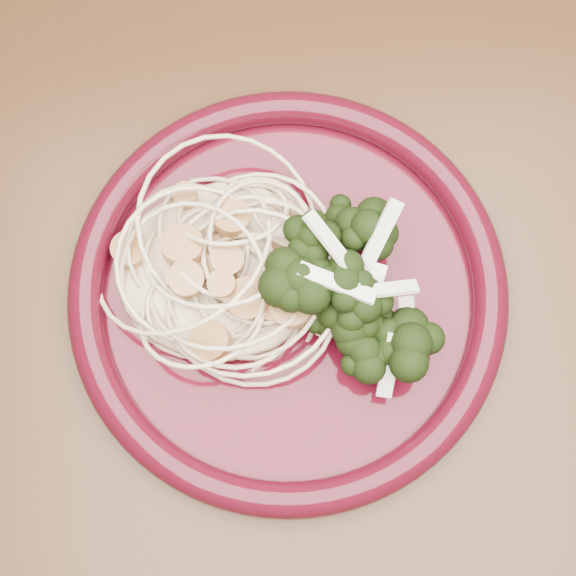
# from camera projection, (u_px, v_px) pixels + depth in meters

# --- Properties ---
(dining_table) EXTENTS (1.20, 0.80, 0.75)m
(dining_table) POSITION_uv_depth(u_px,v_px,m) (274.00, 375.00, 0.63)
(dining_table) COLOR #472814
(dining_table) RESTS_ON ground
(dinner_plate) EXTENTS (0.39, 0.39, 0.02)m
(dinner_plate) POSITION_uv_depth(u_px,v_px,m) (288.00, 292.00, 0.54)
(dinner_plate) COLOR #440814
(dinner_plate) RESTS_ON dining_table
(spaghetti_pile) EXTENTS (0.19, 0.18, 0.03)m
(spaghetti_pile) POSITION_uv_depth(u_px,v_px,m) (223.00, 264.00, 0.53)
(spaghetti_pile) COLOR beige
(spaghetti_pile) RESTS_ON dinner_plate
(scallop_cluster) EXTENTS (0.17, 0.17, 0.04)m
(scallop_cluster) POSITION_uv_depth(u_px,v_px,m) (218.00, 246.00, 0.49)
(scallop_cluster) COLOR #BC8449
(scallop_cluster) RESTS_ON spaghetti_pile
(broccoli_pile) EXTENTS (0.15, 0.18, 0.05)m
(broccoli_pile) POSITION_uv_depth(u_px,v_px,m) (370.00, 311.00, 0.51)
(broccoli_pile) COLOR black
(broccoli_pile) RESTS_ON dinner_plate
(onion_garnish) EXTENTS (0.10, 0.12, 0.05)m
(onion_garnish) POSITION_uv_depth(u_px,v_px,m) (376.00, 298.00, 0.48)
(onion_garnish) COLOR white
(onion_garnish) RESTS_ON broccoli_pile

